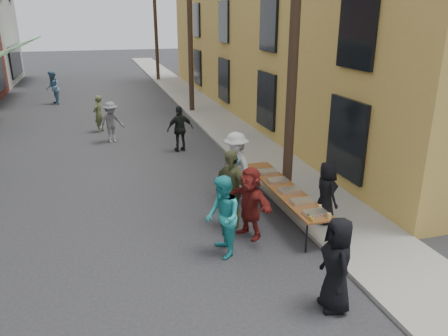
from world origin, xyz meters
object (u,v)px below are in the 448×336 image
utility_pole_mid (190,22)px  serving_table (284,189)px  catering_tray_sausage (315,213)px  guest_front_c (223,217)px  utility_pole_near (295,29)px  server (326,192)px  guest_front_a (337,265)px  utility_pole_far (155,19)px

utility_pole_mid → serving_table: size_ratio=2.25×
catering_tray_sausage → guest_front_c: guest_front_c is taller
guest_front_c → utility_pole_mid: bearing=171.8°
utility_pole_near → server: utility_pole_near is taller
utility_pole_mid → serving_table: bearing=-92.2°
utility_pole_mid → server: 14.21m
serving_table → guest_front_a: 3.77m
guest_front_a → server: 3.21m
guest_front_a → guest_front_c: size_ratio=0.97×
serving_table → guest_front_a: bearing=-100.4°
server → guest_front_a: bearing=154.2°
serving_table → server: (0.72, -0.82, 0.15)m
guest_front_a → utility_pole_mid: bearing=-175.2°
utility_pole_near → server: bearing=-82.7°
serving_table → utility_pole_near: bearing=61.2°
guest_front_a → guest_front_c: bearing=-140.3°
utility_pole_near → utility_pole_mid: (0.00, 12.00, 0.00)m
utility_pole_mid → catering_tray_sausage: size_ratio=18.00×
utility_pole_mid → utility_pole_near: bearing=-90.0°
catering_tray_sausage → utility_pole_near: bearing=78.9°
server → serving_table: bearing=41.3°
utility_pole_far → guest_front_a: 28.87m
utility_pole_far → server: (0.22, -25.73, -3.64)m
utility_pole_mid → catering_tray_sausage: utility_pole_mid is taller
catering_tray_sausage → guest_front_a: guest_front_a is taller
catering_tray_sausage → guest_front_a: (-0.68, -2.06, 0.07)m
catering_tray_sausage → guest_front_c: bearing=174.4°
utility_pole_far → utility_pole_mid: bearing=-90.0°
utility_pole_mid → utility_pole_far: size_ratio=1.00×
guest_front_c → server: bearing=104.7°
utility_pole_far → guest_front_a: size_ratio=5.26×
guest_front_c → server: (2.75, 0.63, -0.02)m
serving_table → guest_front_c: size_ratio=2.26×
serving_table → server: 1.10m
guest_front_a → utility_pole_near: bearing=174.6°
guest_front_a → catering_tray_sausage: bearing=170.6°
guest_front_c → utility_pole_near: bearing=134.9°
utility_pole_far → guest_front_c: size_ratio=5.10×
utility_pole_mid → serving_table: utility_pole_mid is taller
utility_pole_near → guest_front_a: utility_pole_near is taller
utility_pole_near → utility_pole_far: 24.00m
utility_pole_far → guest_front_c: 26.73m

